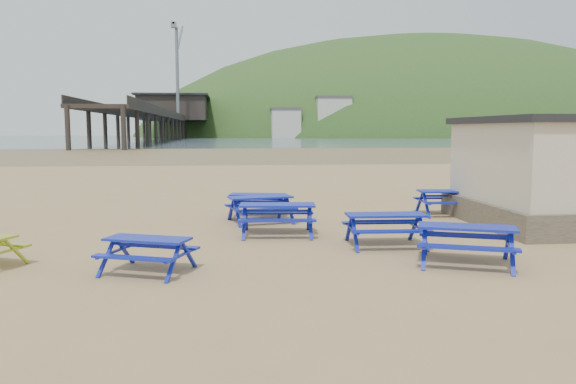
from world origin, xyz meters
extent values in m
plane|color=tan|center=(0.00, 0.00, 0.00)|extent=(400.00, 400.00, 0.00)
plane|color=olive|center=(0.00, 55.00, 0.00)|extent=(400.00, 400.00, 0.00)
plane|color=#455763|center=(0.00, 170.00, 0.01)|extent=(400.00, 400.00, 0.00)
cube|color=#0F3A9D|center=(0.60, 3.42, 0.71)|extent=(1.86, 1.04, 0.05)
cube|color=#0F3A9D|center=(0.73, 3.99, 0.44)|extent=(1.77, 0.61, 0.05)
cube|color=#0F3A9D|center=(0.48, 2.84, 0.44)|extent=(1.77, 0.61, 0.05)
cube|color=#0F3A9D|center=(0.63, 2.34, 0.76)|extent=(1.99, 1.12, 0.05)
cube|color=#0F3A9D|center=(0.49, 2.95, 0.47)|extent=(1.89, 0.66, 0.05)
cube|color=#0F3A9D|center=(0.76, 1.73, 0.47)|extent=(1.89, 0.66, 0.05)
cube|color=#0F3A9D|center=(6.81, 3.13, 0.78)|extent=(1.98, 0.88, 0.05)
cube|color=#0F3A9D|center=(6.86, 3.77, 0.48)|extent=(1.95, 0.39, 0.05)
cube|color=#0F3A9D|center=(6.77, 2.49, 0.48)|extent=(1.95, 0.39, 0.05)
cube|color=#0F3A9D|center=(-1.92, -3.39, 0.66)|extent=(1.75, 1.19, 0.05)
cube|color=#0F3A9D|center=(-1.73, -2.89, 0.41)|extent=(1.60, 0.81, 0.05)
cube|color=#0F3A9D|center=(-2.12, -3.90, 0.41)|extent=(1.60, 0.81, 0.05)
cube|color=#0F3A9D|center=(4.51, -3.46, 0.78)|extent=(2.07, 1.41, 0.05)
cube|color=#0F3A9D|center=(4.75, -2.86, 0.48)|extent=(1.89, 0.96, 0.05)
cube|color=#0F3A9D|center=(4.28, -4.06, 0.48)|extent=(1.89, 0.96, 0.05)
cube|color=#0F3A9D|center=(3.38, -1.46, 0.75)|extent=(1.89, 0.80, 0.05)
cube|color=#0F3A9D|center=(3.40, -0.84, 0.47)|extent=(1.87, 0.33, 0.05)
cube|color=#0F3A9D|center=(3.36, -2.08, 0.47)|extent=(1.87, 0.33, 0.05)
cube|color=black|center=(-18.00, 175.00, 6.00)|extent=(9.00, 220.00, 0.60)
cube|color=black|center=(-18.00, 186.00, 10.00)|extent=(22.00, 30.00, 8.00)
cube|color=black|center=(-18.00, 186.00, 14.30)|extent=(24.00, 32.00, 0.60)
cylinder|color=slate|center=(-15.00, 164.00, 20.00)|extent=(1.00, 1.00, 28.00)
cube|color=slate|center=(-15.00, 178.00, 33.00)|extent=(0.60, 25.63, 12.38)
ellipsoid|color=#2D4C1E|center=(90.00, 230.00, -10.00)|extent=(264.00, 144.00, 108.00)
cube|color=#0F3A9D|center=(0.94, 0.24, 0.80)|extent=(2.04, 0.95, 0.05)
cube|color=#0F3A9D|center=(1.00, 0.90, 0.49)|extent=(1.99, 0.46, 0.05)
cube|color=#0F3A9D|center=(0.88, -0.41, 0.49)|extent=(1.99, 0.46, 0.05)
camera|label=1|loc=(-0.39, -14.33, 2.77)|focal=35.00mm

